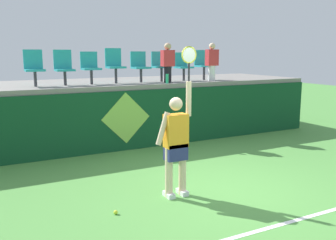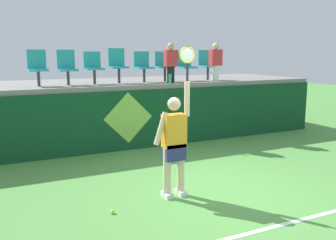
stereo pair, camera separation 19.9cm
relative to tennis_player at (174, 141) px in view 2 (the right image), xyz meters
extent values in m
plane|color=#519342|center=(0.79, -0.20, -0.95)|extent=(40.00, 40.00, 0.00)
cube|color=#0F4223|center=(0.79, 3.32, -0.21)|extent=(11.08, 0.20, 1.49)
cube|color=gray|center=(0.79, 4.82, 0.60)|extent=(11.08, 3.09, 0.12)
cube|color=white|center=(0.79, -1.66, -0.95)|extent=(9.97, 0.08, 0.01)
cube|color=white|center=(-0.14, 0.00, -0.91)|extent=(0.12, 0.26, 0.08)
cube|color=white|center=(0.12, 0.00, -0.91)|extent=(0.12, 0.26, 0.08)
cylinder|color=beige|center=(-0.14, 0.00, -0.52)|extent=(0.13, 0.13, 0.86)
cylinder|color=beige|center=(0.12, 0.00, -0.52)|extent=(0.13, 0.13, 0.86)
cube|color=navy|center=(-0.01, 0.00, -0.18)|extent=(0.36, 0.22, 0.28)
cube|color=orange|center=(-0.01, 0.00, 0.18)|extent=(0.38, 0.22, 0.55)
sphere|color=beige|center=(-0.01, 0.00, 0.63)|extent=(0.22, 0.22, 0.22)
cylinder|color=beige|center=(-0.25, 0.00, 0.24)|extent=(0.26, 0.09, 0.55)
cylinder|color=beige|center=(0.23, 0.00, 0.70)|extent=(0.09, 0.09, 0.58)
cylinder|color=black|center=(0.23, 0.00, 1.14)|extent=(0.03, 0.03, 0.30)
torus|color=gold|center=(0.23, 0.00, 1.42)|extent=(0.28, 0.02, 0.28)
ellipsoid|color=silver|center=(0.23, 0.00, 1.42)|extent=(0.24, 0.02, 0.24)
sphere|color=#D1E533|center=(-1.17, -0.24, -0.92)|extent=(0.07, 0.07, 0.07)
cylinder|color=#26B272|center=(1.61, 3.41, 0.78)|extent=(0.07, 0.07, 0.25)
cylinder|color=#38383D|center=(-1.58, 4.06, 0.84)|extent=(0.07, 0.07, 0.36)
cube|color=teal|center=(-1.58, 4.06, 1.04)|extent=(0.44, 0.42, 0.05)
cube|color=teal|center=(-1.58, 4.25, 1.30)|extent=(0.44, 0.04, 0.46)
cylinder|color=#38383D|center=(-0.88, 4.06, 0.83)|extent=(0.07, 0.07, 0.35)
cube|color=teal|center=(-0.88, 4.06, 1.03)|extent=(0.44, 0.42, 0.05)
cube|color=teal|center=(-0.88, 4.25, 1.29)|extent=(0.44, 0.04, 0.47)
cylinder|color=#38383D|center=(-0.22, 4.06, 0.84)|extent=(0.07, 0.07, 0.37)
cube|color=teal|center=(-0.22, 4.06, 1.05)|extent=(0.44, 0.42, 0.05)
cube|color=teal|center=(-0.22, 4.25, 1.28)|extent=(0.44, 0.04, 0.41)
cylinder|color=#38383D|center=(0.44, 4.06, 0.85)|extent=(0.07, 0.07, 0.39)
cube|color=teal|center=(0.44, 4.06, 1.07)|extent=(0.44, 0.42, 0.05)
cube|color=teal|center=(0.44, 4.25, 1.33)|extent=(0.44, 0.04, 0.47)
cylinder|color=#38383D|center=(1.15, 4.06, 0.84)|extent=(0.07, 0.07, 0.37)
cube|color=teal|center=(1.15, 4.06, 1.05)|extent=(0.44, 0.42, 0.05)
cube|color=teal|center=(1.15, 4.25, 1.28)|extent=(0.44, 0.04, 0.41)
cylinder|color=#38383D|center=(1.78, 4.06, 0.85)|extent=(0.07, 0.07, 0.38)
cube|color=teal|center=(1.78, 4.06, 1.06)|extent=(0.44, 0.42, 0.05)
cube|color=teal|center=(1.78, 4.25, 1.29)|extent=(0.44, 0.04, 0.40)
cylinder|color=#38383D|center=(2.49, 4.06, 0.83)|extent=(0.07, 0.07, 0.36)
cube|color=teal|center=(2.49, 4.06, 1.04)|extent=(0.44, 0.42, 0.05)
cube|color=teal|center=(2.49, 4.25, 1.26)|extent=(0.44, 0.04, 0.40)
cylinder|color=#38383D|center=(3.18, 4.06, 0.85)|extent=(0.07, 0.07, 0.38)
cube|color=teal|center=(3.18, 4.06, 1.06)|extent=(0.44, 0.42, 0.05)
cube|color=teal|center=(3.18, 4.25, 1.31)|extent=(0.44, 0.04, 0.44)
cylinder|color=black|center=(1.78, 3.69, 0.87)|extent=(0.20, 0.20, 0.43)
cube|color=red|center=(1.78, 3.69, 1.31)|extent=(0.34, 0.20, 0.43)
sphere|color=#DBAD84|center=(1.78, 3.69, 1.62)|extent=(0.19, 0.19, 0.19)
cylinder|color=white|center=(3.18, 3.66, 0.87)|extent=(0.20, 0.20, 0.43)
cube|color=red|center=(3.18, 3.66, 1.31)|extent=(0.34, 0.20, 0.45)
sphere|color=beige|center=(3.18, 3.66, 1.63)|extent=(0.18, 0.18, 0.18)
cube|color=#0F4223|center=(0.37, 3.22, -0.95)|extent=(0.90, 0.01, 0.00)
plane|color=#8CC64C|center=(0.37, 3.21, -0.13)|extent=(1.27, 0.00, 1.27)
camera|label=1|loc=(-2.95, -5.33, 1.46)|focal=40.23mm
camera|label=2|loc=(-2.77, -5.42, 1.46)|focal=40.23mm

